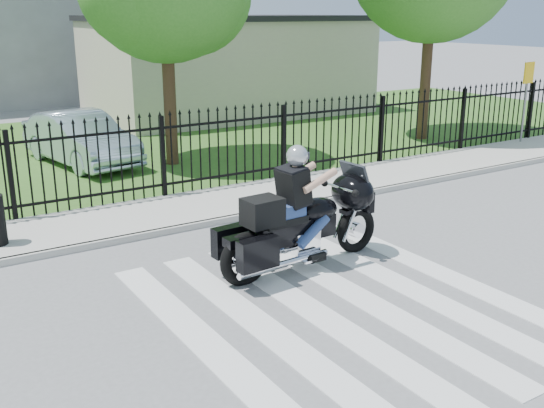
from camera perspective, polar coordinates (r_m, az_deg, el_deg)
ground at (r=8.77m, az=6.24°, el=-9.15°), size 120.00×120.00×0.00m
crosswalk at (r=8.77m, az=6.24°, el=-9.12°), size 5.00×5.50×0.01m
sidewalk at (r=12.75m, az=-7.81°, el=-0.50°), size 40.00×2.00×0.12m
curb at (r=11.89m, az=-5.78°, el=-1.72°), size 40.00×0.12×0.12m
grass_strip at (r=19.17m, az=-16.65°, el=4.66°), size 40.00×12.00×0.02m
iron_fence at (r=13.42m, az=-9.75°, el=4.01°), size 26.00×0.04×1.80m
building_low at (r=25.24m, az=-3.95°, el=12.09°), size 10.00×6.00×3.50m
building_low_roof at (r=25.16m, az=-4.04°, el=16.30°), size 10.20×6.20×0.20m
motorcycle_rider at (r=9.72m, az=2.49°, el=-1.24°), size 3.02×1.02×2.00m
parked_car at (r=17.21m, az=-16.79°, el=5.65°), size 2.14×4.30×1.35m
traffic_sign at (r=20.19m, az=21.91°, el=9.84°), size 0.51×0.11×2.33m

